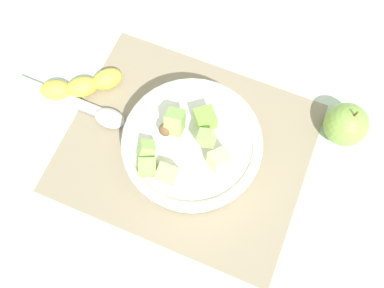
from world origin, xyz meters
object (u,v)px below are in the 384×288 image
Objects in this scene: whole_apple at (346,124)px; banana_whole at (82,85)px; salad_bowl at (192,146)px; serving_spoon at (87,109)px.

banana_whole is at bearing 11.94° from whole_apple.
salad_bowl is 0.23m from banana_whole.
salad_bowl is 0.26m from whole_apple.
whole_apple is at bearing -168.06° from banana_whole.
banana_whole is (0.23, -0.04, -0.03)m from salad_bowl.
serving_spoon is 0.44m from whole_apple.
banana_whole is (0.03, -0.04, 0.01)m from serving_spoon.
salad_bowl is 2.63× the size of whole_apple.
whole_apple is at bearing -148.68° from salad_bowl.
serving_spoon is 1.56× the size of banana_whole.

